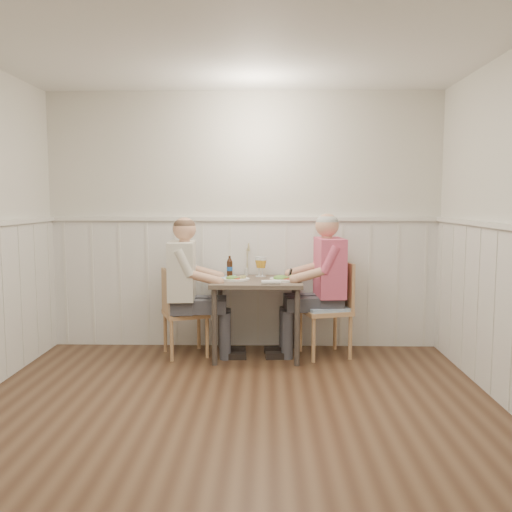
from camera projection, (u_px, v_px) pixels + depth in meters
The scene contains 16 objects.
ground_plane at pixel (229, 439), 3.44m from camera, with size 4.50×4.50×0.00m, color #422A1B.
room_shell at pixel (228, 199), 3.28m from camera, with size 4.04×4.54×2.60m.
wainscot at pixel (235, 311), 4.05m from camera, with size 4.00×4.49×1.34m.
dining_table at pixel (256, 291), 5.20m from camera, with size 0.85×0.70×0.75m.
chair_right at pixel (331, 305), 5.25m from camera, with size 0.53×0.53×0.92m.
chair_left at pixel (180, 309), 5.24m from camera, with size 0.52×0.52×0.85m.
man_in_pink at pixel (325, 295), 5.24m from camera, with size 0.67×0.47×1.41m.
diner_cream at pixel (187, 298), 5.18m from camera, with size 0.65×0.45×1.37m.
plate_man at pixel (285, 278), 5.14m from camera, with size 0.30×0.30×0.08m.
plate_diner at pixel (235, 278), 5.16m from camera, with size 0.25×0.25×0.06m.
beer_glass_a at pixel (263, 263), 5.38m from camera, with size 0.08×0.08×0.20m.
beer_glass_b at pixel (259, 263), 5.38m from camera, with size 0.08×0.08×0.20m.
beer_bottle at pixel (230, 267), 5.39m from camera, with size 0.06×0.06×0.21m.
rolled_napkin at pixel (271, 282), 4.91m from camera, with size 0.18×0.05×0.04m.
grass_vase at pixel (246, 260), 5.48m from camera, with size 0.04×0.04×0.35m.
gingham_mat at pixel (223, 277), 5.36m from camera, with size 0.28×0.24×0.01m.
Camera 1 is at (0.24, -3.29, 1.52)m, focal length 38.00 mm.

